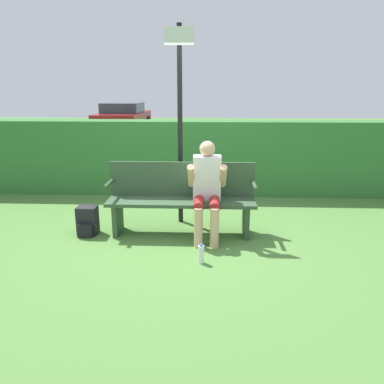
{
  "coord_description": "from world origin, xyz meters",
  "views": [
    {
      "loc": [
        0.36,
        -4.78,
        1.94
      ],
      "look_at": [
        0.15,
        -0.1,
        0.62
      ],
      "focal_mm": 35.0,
      "sensor_mm": 36.0,
      "label": 1
    }
  ],
  "objects_px": {
    "person_seated": "(207,186)",
    "parked_car": "(123,117)",
    "water_bottle": "(201,254)",
    "signpost": "(180,117)",
    "backpack": "(87,221)",
    "park_bench": "(182,197)"
  },
  "relations": [
    {
      "from": "person_seated",
      "to": "parked_car",
      "type": "height_order",
      "value": "person_seated"
    },
    {
      "from": "person_seated",
      "to": "water_bottle",
      "type": "bearing_deg",
      "value": -93.86
    },
    {
      "from": "person_seated",
      "to": "signpost",
      "type": "bearing_deg",
      "value": 125.09
    },
    {
      "from": "signpost",
      "to": "parked_car",
      "type": "relative_size",
      "value": 0.69
    },
    {
      "from": "water_bottle",
      "to": "backpack",
      "type": "bearing_deg",
      "value": 152.65
    },
    {
      "from": "park_bench",
      "to": "water_bottle",
      "type": "xyz_separation_m",
      "value": [
        0.29,
        -0.95,
        -0.39
      ]
    },
    {
      "from": "water_bottle",
      "to": "parked_car",
      "type": "xyz_separation_m",
      "value": [
        -3.87,
        13.42,
        0.5
      ]
    },
    {
      "from": "park_bench",
      "to": "water_bottle",
      "type": "relative_size",
      "value": 8.59
    },
    {
      "from": "signpost",
      "to": "parked_car",
      "type": "xyz_separation_m",
      "value": [
        -3.54,
        12.06,
        -0.93
      ]
    },
    {
      "from": "backpack",
      "to": "water_bottle",
      "type": "distance_m",
      "value": 1.76
    },
    {
      "from": "park_bench",
      "to": "water_bottle",
      "type": "bearing_deg",
      "value": -73.08
    },
    {
      "from": "park_bench",
      "to": "person_seated",
      "type": "xyz_separation_m",
      "value": [
        0.34,
        -0.14,
        0.2
      ]
    },
    {
      "from": "park_bench",
      "to": "signpost",
      "type": "xyz_separation_m",
      "value": [
        -0.04,
        0.41,
        1.04
      ]
    },
    {
      "from": "signpost",
      "to": "parked_car",
      "type": "bearing_deg",
      "value": 106.34
    },
    {
      "from": "backpack",
      "to": "parked_car",
      "type": "height_order",
      "value": "parked_car"
    },
    {
      "from": "person_seated",
      "to": "backpack",
      "type": "bearing_deg",
      "value": 179.95
    },
    {
      "from": "backpack",
      "to": "signpost",
      "type": "bearing_deg",
      "value": 24.04
    },
    {
      "from": "park_bench",
      "to": "parked_car",
      "type": "xyz_separation_m",
      "value": [
        -3.58,
        12.47,
        0.11
      ]
    },
    {
      "from": "water_bottle",
      "to": "park_bench",
      "type": "bearing_deg",
      "value": 106.92
    },
    {
      "from": "water_bottle",
      "to": "signpost",
      "type": "xyz_separation_m",
      "value": [
        -0.33,
        1.36,
        1.43
      ]
    },
    {
      "from": "person_seated",
      "to": "parked_car",
      "type": "relative_size",
      "value": 0.32
    },
    {
      "from": "park_bench",
      "to": "signpost",
      "type": "relative_size",
      "value": 0.72
    }
  ]
}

